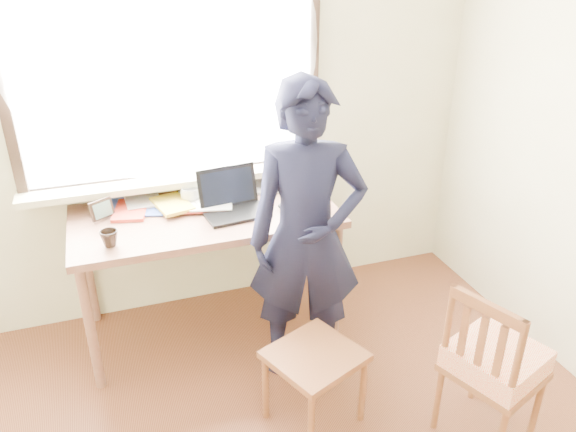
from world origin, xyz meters
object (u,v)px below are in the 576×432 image
object	(u,v)px
laptop	(232,202)
side_chair	(494,362)
work_chair	(315,364)
person	(307,237)
mug_dark	(109,238)
desk	(206,225)
mug_white	(191,195)

from	to	relation	value
laptop	side_chair	size ratio (longest dim) A/B	0.45
work_chair	person	bearing A→B (deg)	75.59
mug_dark	side_chair	bearing A→B (deg)	-33.10
desk	person	size ratio (longest dim) A/B	0.90
work_chair	laptop	bearing A→B (deg)	100.84
mug_dark	person	xyz separation A→B (m)	(0.98, -0.29, -0.02)
work_chair	side_chair	xyz separation A→B (m)	(0.76, -0.37, 0.10)
mug_dark	work_chair	bearing A→B (deg)	-38.66
desk	mug_white	world-z (taller)	mug_white
desk	mug_white	bearing A→B (deg)	105.98
laptop	mug_dark	size ratio (longest dim) A/B	4.14
desk	work_chair	distance (m)	1.05
mug_white	desk	bearing A→B (deg)	-74.02
laptop	mug_dark	bearing A→B (deg)	-164.07
laptop	person	world-z (taller)	person
desk	person	distance (m)	0.69
mug_dark	work_chair	world-z (taller)	mug_dark
laptop	work_chair	bearing A→B (deg)	-79.16
laptop	side_chair	distance (m)	1.63
desk	side_chair	xyz separation A→B (m)	(1.09, -1.30, -0.28)
mug_white	work_chair	world-z (taller)	mug_white
desk	laptop	world-z (taller)	laptop
mug_white	work_chair	size ratio (longest dim) A/B	0.24
mug_white	mug_dark	bearing A→B (deg)	-141.46
work_chair	side_chair	distance (m)	0.85
mug_dark	side_chair	size ratio (longest dim) A/B	0.11
laptop	work_chair	distance (m)	1.05
mug_dark	person	world-z (taller)	person
side_chair	mug_dark	bearing A→B (deg)	146.90
work_chair	person	size ratio (longest dim) A/B	0.32
desk	side_chair	size ratio (longest dim) A/B	1.76
desk	side_chair	distance (m)	1.72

